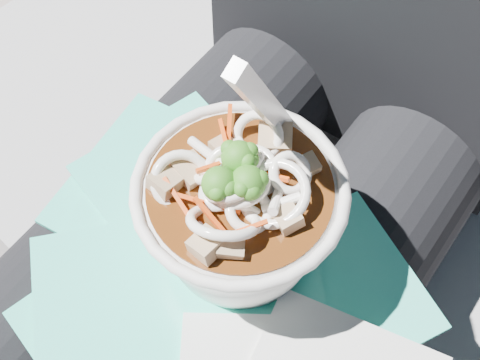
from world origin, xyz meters
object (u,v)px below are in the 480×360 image
Objects in this scene: lap at (211,282)px; person_body at (268,194)px; stone_ledge at (284,283)px; plastic_bag at (192,275)px; udon_bowl at (240,209)px.

person_body is at bearing 90.00° from lap.
stone_ledge is 2.08× the size of lap.
plastic_bag reaches higher than stone_ledge.
person_body is at bearing 94.00° from plastic_bag.
udon_bowl is at bearing -72.78° from person_body.
person_body is 2.80× the size of plastic_bag.
lap is 0.15m from udon_bowl.
stone_ledge is 0.32m from lap.
stone_ledge is at bearing 100.25° from udon_bowl.
udon_bowl reaches higher than plastic_bag.
stone_ledge is 0.41m from plastic_bag.
stone_ledge is at bearing 90.00° from lap.
plastic_bag is at bearing -86.00° from person_body.
person_body is at bearing 107.22° from udon_bowl.
person_body is 0.14m from udon_bowl.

